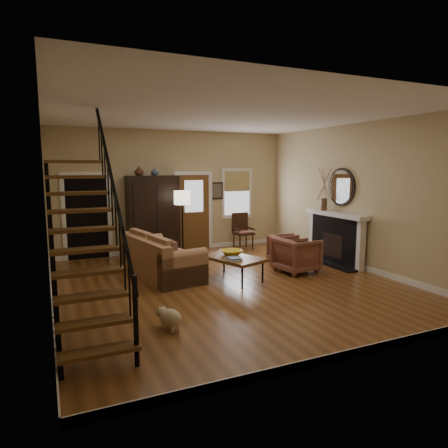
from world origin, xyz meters
name	(u,v)px	position (x,y,z in m)	size (l,w,h in m)	color
room	(180,203)	(-0.41, 1.76, 1.51)	(7.00, 7.33, 3.30)	brown
staircase	(84,219)	(-2.78, -1.30, 1.60)	(0.94, 2.80, 3.20)	brown
fireplace	(337,233)	(3.13, 0.50, 0.74)	(0.33, 1.95, 2.30)	black
armoire	(153,216)	(-0.70, 3.15, 1.05)	(1.30, 0.60, 2.10)	black
vase_a	(139,171)	(-1.05, 3.05, 2.22)	(0.24, 0.24, 0.25)	#4C2619
vase_b	(155,172)	(-0.65, 3.05, 2.21)	(0.20, 0.20, 0.21)	#334C60
sofa	(161,257)	(-1.07, 1.09, 0.43)	(0.99, 2.28, 0.85)	#A7734C
coffee_table	(232,268)	(0.20, 0.19, 0.25)	(0.75, 1.29, 0.49)	brown
bowl	(232,253)	(0.25, 0.34, 0.55)	(0.44, 0.44, 0.11)	gold
books	(234,259)	(0.08, -0.11, 0.52)	(0.24, 0.32, 0.06)	beige
armchair_left	(296,255)	(1.77, 0.20, 0.39)	(0.83, 0.85, 0.78)	maroon
armchair_right	(287,250)	(2.00, 0.93, 0.35)	(0.74, 0.76, 0.69)	maroon
floor_lamp	(183,226)	(-0.19, 2.26, 0.87)	(0.40, 0.40, 1.74)	black
side_chair	(243,231)	(1.85, 2.95, 0.51)	(0.54, 0.54, 1.02)	#311C0F
dog	(171,319)	(-1.70, -1.74, 0.16)	(0.25, 0.43, 0.31)	beige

